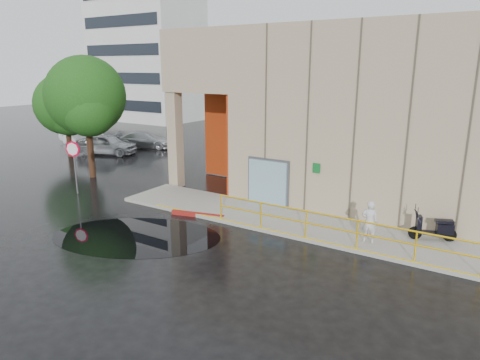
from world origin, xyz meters
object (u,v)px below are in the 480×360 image
(car_a, at_px, (107,144))
(car_b, at_px, (82,135))
(stop_sign, at_px, (73,156))
(red_curb, at_px, (198,215))
(car_c, at_px, (145,140))
(tree_far, at_px, (66,107))
(person, at_px, (369,222))
(scooter, at_px, (434,221))
(tree_near, at_px, (86,99))

(car_a, height_order, car_b, car_b)
(stop_sign, height_order, car_a, stop_sign)
(stop_sign, xyz_separation_m, red_curb, (7.32, 0.47, -1.87))
(car_c, bearing_deg, tree_far, 133.72)
(car_b, relative_size, car_c, 1.10)
(red_curb, bearing_deg, person, 6.08)
(person, relative_size, scooter, 0.92)
(person, distance_m, car_a, 21.97)
(tree_near, bearing_deg, car_c, 115.80)
(scooter, relative_size, car_b, 0.35)
(tree_near, bearing_deg, car_a, 132.28)
(person, height_order, scooter, person)
(scooter, relative_size, tree_far, 0.29)
(red_curb, bearing_deg, stop_sign, -176.32)
(person, relative_size, stop_sign, 0.58)
(scooter, distance_m, car_a, 23.46)
(car_a, relative_size, car_c, 0.99)
(car_c, bearing_deg, scooter, -135.77)
(car_b, bearing_deg, tree_far, -126.41)
(red_curb, xyz_separation_m, tree_far, (-15.36, 5.26, 3.44))
(stop_sign, distance_m, car_a, 10.22)
(car_b, height_order, tree_far, tree_far)
(car_b, distance_m, tree_far, 5.60)
(red_curb, xyz_separation_m, car_a, (-13.90, 7.26, 0.66))
(car_a, bearing_deg, scooter, -122.30)
(stop_sign, relative_size, tree_far, 0.46)
(person, height_order, car_c, person)
(person, height_order, stop_sign, stop_sign)
(red_curb, bearing_deg, tree_near, 166.99)
(stop_sign, bearing_deg, car_c, 123.75)
(scooter, distance_m, car_c, 23.85)
(person, height_order, tree_near, tree_near)
(red_curb, height_order, car_b, car_b)
(person, relative_size, car_c, 0.35)
(person, relative_size, car_b, 0.32)
(car_b, height_order, car_c, car_b)
(scooter, xyz_separation_m, tree_near, (-18.25, -0.06, 3.61))
(person, height_order, red_curb, person)
(stop_sign, height_order, tree_far, tree_far)
(scooter, bearing_deg, stop_sign, 167.58)
(tree_far, bearing_deg, stop_sign, -35.49)
(car_a, xyz_separation_m, car_c, (0.58, 3.31, -0.11))
(red_curb, xyz_separation_m, car_c, (-13.32, 10.57, 0.55))
(scooter, distance_m, car_b, 28.48)
(car_a, height_order, tree_near, tree_near)
(car_c, bearing_deg, person, -140.91)
(red_curb, height_order, car_a, car_a)
(red_curb, relative_size, tree_far, 0.41)
(stop_sign, distance_m, red_curb, 7.57)
(scooter, bearing_deg, tree_far, 151.12)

